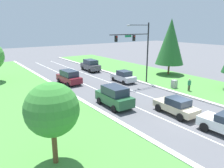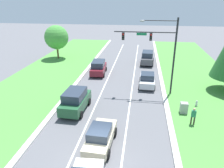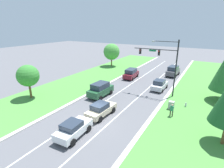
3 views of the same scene
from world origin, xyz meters
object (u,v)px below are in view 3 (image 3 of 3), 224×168
at_px(white_sedan, 73,129).
at_px(oak_near_left_tree, 112,52).
at_px(traffic_signal_mast, 164,59).
at_px(fire_hydrant, 186,105).
at_px(utility_cabinet, 171,105).
at_px(oak_far_left_tree, 28,76).
at_px(forest_suv, 100,89).
at_px(burgundy_suv, 131,73).
at_px(champagne_sedan, 101,109).
at_px(graphite_suv, 173,71).
at_px(pedestrian, 172,110).
at_px(silver_sedan, 160,85).

bearing_deg(white_sedan, oak_near_left_tree, 110.47).
xyz_separation_m(traffic_signal_mast, fire_hydrant, (4.18, -2.93, -5.39)).
relative_size(traffic_signal_mast, utility_cabinet, 7.57).
height_order(fire_hydrant, oak_far_left_tree, oak_far_left_tree).
xyz_separation_m(forest_suv, oak_near_left_tree, (-9.16, 19.16, 2.82)).
relative_size(burgundy_suv, champagne_sedan, 1.05).
xyz_separation_m(utility_cabinet, oak_near_left_tree, (-19.87, 18.30, 3.36)).
distance_m(forest_suv, utility_cabinet, 10.76).
bearing_deg(champagne_sedan, graphite_suv, 83.81).
bearing_deg(utility_cabinet, oak_far_left_tree, -160.59).
distance_m(pedestrian, oak_near_left_tree, 28.90).
height_order(fire_hydrant, oak_near_left_tree, oak_near_left_tree).
xyz_separation_m(white_sedan, champagne_sedan, (0.02, 4.96, -0.01)).
bearing_deg(utility_cabinet, graphite_suv, 101.23).
height_order(silver_sedan, graphite_suv, graphite_suv).
relative_size(silver_sedan, oak_far_left_tree, 0.84).
height_order(white_sedan, burgundy_suv, burgundy_suv).
xyz_separation_m(white_sedan, graphite_suv, (3.81, 28.07, 0.25)).
xyz_separation_m(silver_sedan, champagne_sedan, (-3.67, -12.87, -0.00)).
height_order(forest_suv, burgundy_suv, forest_suv).
distance_m(champagne_sedan, utility_cabinet, 9.40).
xyz_separation_m(graphite_suv, burgundy_suv, (-7.27, -6.37, -0.10)).
distance_m(white_sedan, oak_far_left_tree, 13.31).
xyz_separation_m(white_sedan, pedestrian, (7.65, 9.01, 0.08)).
xyz_separation_m(silver_sedan, oak_near_left_tree, (-16.37, 11.51, 3.07)).
bearing_deg(burgundy_suv, forest_suv, -93.43).
relative_size(pedestrian, fire_hydrant, 2.41).
relative_size(champagne_sedan, utility_cabinet, 3.96).
relative_size(white_sedan, oak_near_left_tree, 0.70).
bearing_deg(burgundy_suv, oak_near_left_tree, 137.23).
bearing_deg(traffic_signal_mast, oak_near_left_tree, 141.58).
bearing_deg(champagne_sedan, silver_sedan, 77.20).
relative_size(forest_suv, graphite_suv, 0.95).
bearing_deg(oak_near_left_tree, forest_suv, -64.45).
height_order(traffic_signal_mast, white_sedan, traffic_signal_mast).
relative_size(graphite_suv, oak_far_left_tree, 0.96).
height_order(forest_suv, graphite_suv, forest_suv).
bearing_deg(traffic_signal_mast, oak_far_left_tree, -145.87).
bearing_deg(utility_cabinet, burgundy_suv, 134.97).
xyz_separation_m(silver_sedan, forest_suv, (-7.21, -7.65, 0.26)).
bearing_deg(utility_cabinet, silver_sedan, 117.27).
height_order(silver_sedan, fire_hydrant, silver_sedan).
height_order(graphite_suv, utility_cabinet, graphite_suv).
distance_m(silver_sedan, burgundy_suv, 8.13).
distance_m(forest_suv, graphite_suv, 19.33).
bearing_deg(burgundy_suv, traffic_signal_mast, -40.09).
height_order(forest_suv, pedestrian, forest_suv).
bearing_deg(oak_near_left_tree, utility_cabinet, -42.64).
bearing_deg(pedestrian, oak_far_left_tree, 15.63).
distance_m(forest_suv, oak_far_left_tree, 10.97).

